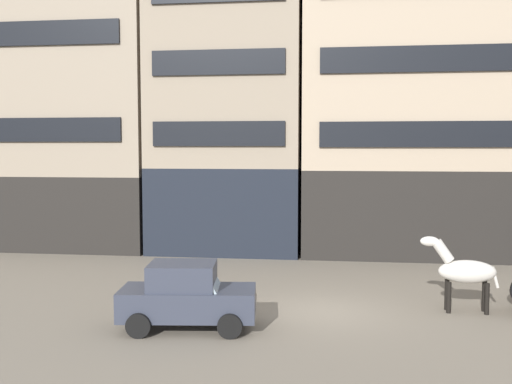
{
  "coord_description": "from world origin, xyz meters",
  "views": [
    {
      "loc": [
        0.23,
        -17.69,
        4.99
      ],
      "look_at": [
        -2.39,
        2.29,
        3.46
      ],
      "focal_mm": 41.24,
      "sensor_mm": 36.0,
      "label": 1
    }
  ],
  "objects": [
    {
      "name": "sedan_dark",
      "position": [
        -3.73,
        -2.18,
        0.91
      ],
      "size": [
        3.85,
        2.19,
        1.83
      ],
      "color": "#333847",
      "rests_on": "ground_plane"
    },
    {
      "name": "draft_horse",
      "position": [
        4.19,
        0.51,
        1.27
      ],
      "size": [
        2.35,
        0.64,
        2.3
      ],
      "color": "beige",
      "rests_on": "ground_plane"
    },
    {
      "name": "ground_plane",
      "position": [
        0.0,
        0.0,
        0.0
      ],
      "size": [
        120.0,
        120.0,
        0.0
      ],
      "primitive_type": "plane",
      "color": "slate"
    },
    {
      "name": "building_far_left",
      "position": [
        -13.48,
        11.43,
        6.48
      ],
      "size": [
        10.38,
        7.16,
        12.9
      ],
      "color": "black",
      "rests_on": "ground_plane"
    },
    {
      "name": "building_center_right",
      "position": [
        3.67,
        11.42,
        8.6
      ],
      "size": [
        10.12,
        7.16,
        17.12
      ],
      "color": "black",
      "rests_on": "ground_plane"
    },
    {
      "name": "building_center_left",
      "position": [
        -4.84,
        11.42,
        7.01
      ],
      "size": [
        7.6,
        7.16,
        13.94
      ],
      "color": "black",
      "rests_on": "ground_plane"
    }
  ]
}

